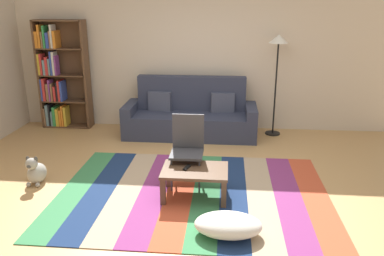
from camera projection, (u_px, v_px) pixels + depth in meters
The scene contains 11 objects.
ground_plane at pixel (187, 186), 4.98m from camera, with size 14.00×14.00×0.00m, color tan.
back_wall at pixel (201, 54), 6.98m from camera, with size 6.80×0.10×2.70m, color beige.
rug at pixel (193, 193), 4.78m from camera, with size 3.28×2.43×0.01m.
couch at pixel (191, 116), 6.81m from camera, with size 2.26×0.80×1.00m.
bookshelf at pixel (58, 78), 7.11m from camera, with size 0.90×0.28×1.94m.
coffee_table at pixel (195, 174), 4.62m from camera, with size 0.78×0.54×0.35m.
pouf at pixel (228, 225), 3.89m from camera, with size 0.68×0.43×0.21m, color white.
dog at pixel (36, 172), 5.01m from camera, with size 0.22×0.35×0.40m.
standing_lamp at pixel (278, 52), 6.50m from camera, with size 0.32×0.32×1.73m.
tv_remote at pixel (187, 167), 4.62m from camera, with size 0.04×0.15×0.02m, color black.
folding_chair at pixel (187, 144), 4.90m from camera, with size 0.40×0.40×0.90m.
Camera 1 is at (0.48, -4.49, 2.24)m, focal length 36.58 mm.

